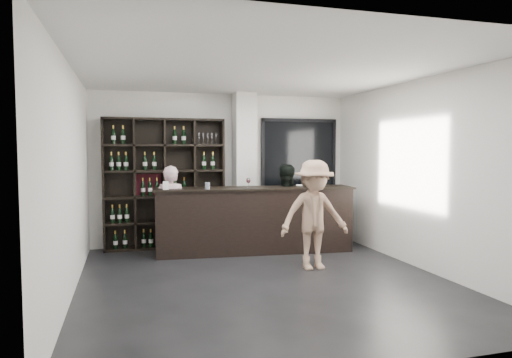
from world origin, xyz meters
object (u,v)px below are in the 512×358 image
object	(u,v)px
tasting_counter	(255,220)
taster_pink	(171,210)
wine_shelf	(165,183)
taster_black	(285,207)
customer	(314,215)

from	to	relation	value
tasting_counter	taster_pink	world-z (taller)	taster_pink
wine_shelf	taster_pink	bearing A→B (deg)	-85.26
tasting_counter	taster_black	world-z (taller)	taster_black
wine_shelf	taster_black	distance (m)	2.26
tasting_counter	taster_pink	bearing A→B (deg)	177.04
tasting_counter	customer	bearing A→B (deg)	-61.99
tasting_counter	taster_black	xyz separation A→B (m)	(0.60, 0.10, 0.20)
taster_black	customer	bearing A→B (deg)	97.32
wine_shelf	taster_black	xyz separation A→B (m)	(2.10, -0.72, -0.42)
tasting_counter	taster_pink	distance (m)	1.48
taster_pink	taster_black	world-z (taller)	taster_black
tasting_counter	customer	xyz separation A→B (m)	(0.56, -1.35, 0.25)
taster_pink	customer	distance (m)	2.55
wine_shelf	taster_black	world-z (taller)	wine_shelf
wine_shelf	taster_pink	size ratio (longest dim) A/B	1.54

